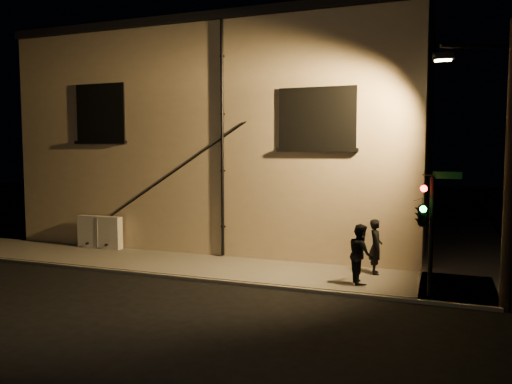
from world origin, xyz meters
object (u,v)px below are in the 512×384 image
at_px(streetlamp_pole, 506,158).
at_px(pedestrian_b, 361,254).
at_px(traffic_signal, 423,213).
at_px(utility_cabinet, 100,232).
at_px(pedestrian_a, 376,247).

bearing_deg(streetlamp_pole, pedestrian_b, 167.22).
relative_size(pedestrian_b, traffic_signal, 0.53).
relative_size(utility_cabinet, pedestrian_a, 1.12).
height_order(pedestrian_a, traffic_signal, traffic_signal).
bearing_deg(traffic_signal, pedestrian_b, 156.00).
relative_size(pedestrian_a, pedestrian_b, 0.99).
distance_m(pedestrian_b, traffic_signal, 2.27).
distance_m(utility_cabinet, pedestrian_b, 10.51).
xyz_separation_m(utility_cabinet, pedestrian_b, (10.36, -1.76, 0.23)).
height_order(pedestrian_a, streetlamp_pole, streetlamp_pole).
bearing_deg(traffic_signal, utility_cabinet, 168.22).
distance_m(utility_cabinet, pedestrian_a, 10.64).
height_order(traffic_signal, streetlamp_pole, streetlamp_pole).
bearing_deg(utility_cabinet, pedestrian_b, -9.65).
relative_size(utility_cabinet, pedestrian_b, 1.11).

